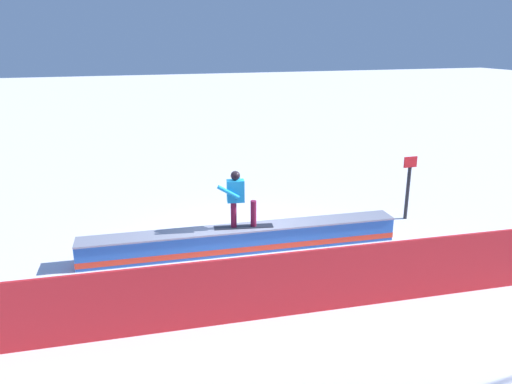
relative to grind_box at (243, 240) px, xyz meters
The scene contains 5 objects.
ground_plane 0.27m from the grind_box, ahead, with size 120.00×120.00×0.00m, color white.
grind_box is the anchor object (origin of this frame).
snowboarder 1.10m from the grind_box, 11.49° to the right, with size 1.43×0.51×1.39m.
safety_fence 3.06m from the grind_box, 90.00° to the left, with size 11.99×0.06×1.27m, color red.
trail_marker 5.12m from the grind_box, behind, with size 0.40×0.10×1.80m.
Camera 1 is at (3.01, 10.44, 4.92)m, focal length 34.32 mm.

